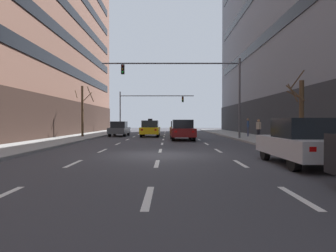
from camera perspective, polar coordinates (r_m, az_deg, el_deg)
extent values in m
plane|color=#38383D|center=(14.33, -1.74, -5.51)|extent=(120.00, 120.00, 0.00)
cube|color=gray|center=(16.32, 28.77, -4.58)|extent=(3.94, 80.00, 0.14)
cube|color=silver|center=(11.89, -17.63, -6.84)|extent=(0.16, 2.00, 0.01)
cube|color=silver|center=(16.69, -12.43, -4.61)|extent=(0.16, 2.00, 0.01)
cube|color=silver|center=(21.59, -9.58, -3.36)|extent=(0.16, 2.00, 0.01)
cube|color=silver|center=(26.52, -7.79, -2.57)|extent=(0.16, 2.00, 0.01)
cube|color=silver|center=(31.47, -6.57, -2.02)|extent=(0.16, 2.00, 0.01)
cube|color=silver|center=(36.44, -5.68, -1.63)|extent=(0.16, 2.00, 0.01)
cube|color=silver|center=(41.42, -5.00, -1.33)|extent=(0.16, 2.00, 0.01)
cube|color=silver|center=(46.40, -4.47, -1.09)|extent=(0.16, 2.00, 0.01)
cube|color=silver|center=(6.44, -3.87, -13.40)|extent=(0.16, 2.00, 0.01)
cube|color=silver|center=(11.35, -2.18, -7.17)|extent=(0.16, 2.00, 0.01)
cube|color=silver|center=(16.31, -1.53, -4.71)|extent=(0.16, 2.00, 0.01)
cube|color=silver|center=(21.29, -1.19, -3.40)|extent=(0.16, 2.00, 0.01)
cube|color=silver|center=(26.28, -0.97, -2.59)|extent=(0.16, 2.00, 0.01)
cube|color=silver|center=(31.27, -0.83, -2.04)|extent=(0.16, 2.00, 0.01)
cube|color=silver|center=(36.27, -0.72, -1.64)|extent=(0.16, 2.00, 0.01)
cube|color=silver|center=(41.26, -0.64, -1.33)|extent=(0.16, 2.00, 0.01)
cube|color=silver|center=(46.26, -0.58, -1.09)|extent=(0.16, 2.00, 0.01)
cube|color=silver|center=(6.99, 23.51, -12.34)|extent=(0.16, 2.00, 0.01)
cube|color=silver|center=(11.67, 13.57, -6.97)|extent=(0.16, 2.00, 0.01)
cube|color=silver|center=(16.54, 9.47, -4.65)|extent=(0.16, 2.00, 0.01)
cube|color=silver|center=(21.47, 7.26, -3.38)|extent=(0.16, 2.00, 0.01)
cube|color=silver|center=(26.42, 5.87, -2.58)|extent=(0.16, 2.00, 0.01)
cube|color=silver|center=(31.39, 4.93, -2.03)|extent=(0.16, 2.00, 0.01)
cube|color=silver|center=(36.37, 4.24, -1.63)|extent=(0.16, 2.00, 0.01)
cube|color=silver|center=(41.35, 3.72, -1.33)|extent=(0.16, 2.00, 0.01)
cube|color=silver|center=(46.34, 3.32, -1.09)|extent=(0.16, 2.00, 0.01)
cylinder|color=black|center=(34.15, -10.19, -1.28)|extent=(0.23, 0.64, 0.64)
cylinder|color=black|center=(33.88, -7.63, -1.29)|extent=(0.23, 0.64, 0.64)
cylinder|color=black|center=(31.60, -11.12, -1.45)|extent=(0.23, 0.64, 0.64)
cylinder|color=black|center=(31.31, -8.36, -1.47)|extent=(0.23, 0.64, 0.64)
cube|color=#474C51|center=(32.71, -9.31, -0.83)|extent=(1.86, 4.28, 0.62)
cube|color=black|center=(32.51, -9.38, 0.28)|extent=(1.58, 1.87, 0.66)
cube|color=white|center=(34.87, -9.70, -0.55)|extent=(0.19, 0.08, 0.14)
cube|color=red|center=(30.79, -11.16, -0.74)|extent=(0.19, 0.08, 0.14)
cube|color=white|center=(34.66, -7.68, -0.55)|extent=(0.19, 0.08, 0.14)
cube|color=red|center=(30.55, -8.88, -0.74)|extent=(0.19, 0.08, 0.14)
cylinder|color=black|center=(36.04, 0.59, -1.14)|extent=(0.24, 0.65, 0.65)
cylinder|color=black|center=(36.04, 3.08, -1.15)|extent=(0.24, 0.65, 0.65)
cylinder|color=black|center=(33.40, 0.50, -1.30)|extent=(0.24, 0.65, 0.65)
cylinder|color=black|center=(33.40, 3.18, -1.30)|extent=(0.24, 0.65, 0.65)
cube|color=yellow|center=(34.70, 1.84, -0.70)|extent=(1.94, 4.36, 0.63)
cube|color=black|center=(34.50, 1.84, 0.36)|extent=(1.63, 1.91, 0.67)
cube|color=white|center=(36.82, 0.86, -0.44)|extent=(0.20, 0.08, 0.14)
cube|color=red|center=(32.59, 0.73, -0.61)|extent=(0.20, 0.08, 0.14)
cube|color=white|center=(36.82, 2.82, -0.44)|extent=(0.20, 0.08, 0.14)
cube|color=red|center=(32.60, 2.95, -0.62)|extent=(0.20, 0.08, 0.14)
cube|color=black|center=(34.49, 1.84, 1.06)|extent=(0.44, 0.21, 0.18)
cylinder|color=black|center=(32.61, -4.72, -1.33)|extent=(0.23, 0.68, 0.68)
cylinder|color=black|center=(32.51, -1.84, -1.34)|extent=(0.23, 0.68, 0.68)
cylinder|color=black|center=(29.87, -5.20, -1.54)|extent=(0.23, 0.68, 0.68)
cylinder|color=black|center=(29.75, -2.06, -1.54)|extent=(0.23, 0.68, 0.68)
cube|color=yellow|center=(31.16, -3.45, -0.83)|extent=(1.93, 4.52, 0.66)
cube|color=black|center=(30.94, -3.48, 0.41)|extent=(1.66, 1.96, 0.70)
cube|color=white|center=(33.41, -4.31, -0.52)|extent=(0.21, 0.08, 0.14)
cube|color=red|center=(29.01, -5.05, -0.73)|extent=(0.21, 0.08, 0.14)
cube|color=white|center=(33.33, -2.06, -0.52)|extent=(0.21, 0.08, 0.14)
cube|color=red|center=(28.91, -2.45, -0.74)|extent=(0.21, 0.08, 0.14)
cube|color=black|center=(30.94, -3.48, 1.22)|extent=(0.45, 0.21, 0.18)
cylinder|color=black|center=(26.93, 0.64, -1.78)|extent=(0.25, 0.70, 0.69)
cylinder|color=black|center=(27.05, 4.20, -1.77)|extent=(0.25, 0.70, 0.69)
cylinder|color=black|center=(24.09, 0.92, -2.09)|extent=(0.25, 0.70, 0.69)
cylinder|color=black|center=(24.23, 4.90, -2.07)|extent=(0.25, 0.70, 0.69)
cube|color=maroon|center=(25.55, 2.66, -1.16)|extent=(2.07, 4.68, 0.67)
cube|color=black|center=(25.32, 2.70, 0.39)|extent=(1.74, 2.05, 0.72)
cube|color=white|center=(27.77, 0.90, -0.76)|extent=(0.21, 0.09, 0.15)
cube|color=red|center=(23.23, 1.43, -1.08)|extent=(0.21, 0.09, 0.15)
cube|color=white|center=(27.87, 3.68, -0.75)|extent=(0.21, 0.09, 0.15)
cube|color=red|center=(23.35, 4.75, -1.07)|extent=(0.21, 0.09, 0.15)
cube|color=white|center=(8.40, 29.41, -3.33)|extent=(0.21, 0.09, 0.15)
cylinder|color=black|center=(12.94, 17.96, -4.71)|extent=(0.23, 0.69, 0.68)
cylinder|color=black|center=(13.55, 24.65, -4.50)|extent=(0.23, 0.69, 0.68)
cylinder|color=black|center=(10.34, 22.86, -6.14)|extent=(0.23, 0.69, 0.68)
cube|color=#B7BABF|center=(11.91, 23.89, -3.62)|extent=(1.93, 4.57, 0.66)
cube|color=black|center=(11.69, 24.33, -0.35)|extent=(1.67, 1.98, 0.70)
cube|color=white|center=(13.75, 17.51, -2.51)|extent=(0.21, 0.08, 0.15)
cube|color=red|center=(9.60, 25.75, -4.01)|extent=(0.21, 0.08, 0.15)
cube|color=white|center=(14.22, 22.64, -2.43)|extent=(0.21, 0.08, 0.15)
cylinder|color=#4C4C51|center=(27.02, 13.43, 5.18)|extent=(0.18, 0.18, 6.99)
cylinder|color=#4C4C51|center=(26.69, 0.49, 11.85)|extent=(12.05, 0.12, 0.12)
cube|color=black|center=(26.89, -8.69, 10.63)|extent=(0.28, 0.24, 0.84)
sphere|color=#4B0704|center=(26.79, -8.73, 11.23)|extent=(0.17, 0.17, 0.17)
sphere|color=#523505|center=(26.75, -8.73, 10.68)|extent=(0.17, 0.17, 0.17)
sphere|color=green|center=(26.71, -8.73, 10.13)|extent=(0.17, 0.17, 0.17)
cylinder|color=#4C4C51|center=(44.99, -9.16, 2.76)|extent=(0.18, 0.18, 5.88)
cylinder|color=#4C4C51|center=(44.59, -2.18, 5.77)|extent=(10.94, 0.12, 0.12)
cube|color=black|center=(44.58, 2.77, 5.10)|extent=(0.28, 0.24, 0.84)
sphere|color=#4B0704|center=(44.46, 2.77, 5.45)|extent=(0.17, 0.17, 0.17)
sphere|color=orange|center=(44.44, 2.77, 5.11)|extent=(0.17, 0.17, 0.17)
sphere|color=#073E10|center=(44.42, 2.77, 4.78)|extent=(0.17, 0.17, 0.17)
cylinder|color=#4C3823|center=(30.06, -16.08, 2.72)|extent=(0.22, 0.22, 4.87)
cylinder|color=#42301E|center=(29.86, -14.62, 5.86)|extent=(0.24, 1.68, 1.33)
cylinder|color=#42301E|center=(30.57, -15.26, 5.31)|extent=(1.13, 0.69, 0.94)
cylinder|color=#42301E|center=(30.07, -17.17, 5.83)|extent=(0.57, 1.09, 0.82)
cylinder|color=#4C3823|center=(18.26, 24.04, 2.11)|extent=(0.26, 0.26, 3.74)
cylinder|color=#42301E|center=(18.08, 22.63, 5.88)|extent=(0.18, 1.09, 1.12)
cylinder|color=#42301E|center=(18.75, 23.39, 8.16)|extent=(0.87, 0.21, 1.09)
cylinder|color=#42301E|center=(17.88, 23.06, 5.38)|extent=(0.62, 0.99, 0.62)
cylinder|color=#42301E|center=(17.86, 23.02, 5.82)|extent=(0.67, 1.05, 0.99)
cylinder|color=black|center=(25.16, 16.96, -1.53)|extent=(0.13, 0.13, 0.82)
cylinder|color=black|center=(25.29, 16.69, -1.52)|extent=(0.13, 0.13, 0.82)
cube|color=gray|center=(25.21, 16.83, 0.07)|extent=(0.33, 0.39, 0.58)
sphere|color=#9E704C|center=(25.20, 16.84, 0.98)|extent=(0.21, 0.21, 0.21)
cylinder|color=gray|center=(25.05, 17.19, 0.13)|extent=(0.09, 0.09, 0.53)
cylinder|color=gray|center=(25.36, 16.49, 0.15)|extent=(0.09, 0.09, 0.53)
cylinder|color=#383D59|center=(29.92, 14.94, -1.09)|extent=(0.13, 0.13, 0.89)
cylinder|color=#383D59|center=(30.09, 14.95, -1.08)|extent=(0.13, 0.13, 0.89)
cube|color=navy|center=(29.99, 14.95, 0.36)|extent=(0.29, 0.38, 0.63)
sphere|color=#9E704C|center=(29.99, 14.95, 1.18)|extent=(0.23, 0.23, 0.23)
cylinder|color=navy|center=(29.77, 14.94, 0.42)|extent=(0.09, 0.09, 0.56)
cylinder|color=navy|center=(30.21, 14.96, 0.42)|extent=(0.09, 0.09, 0.56)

